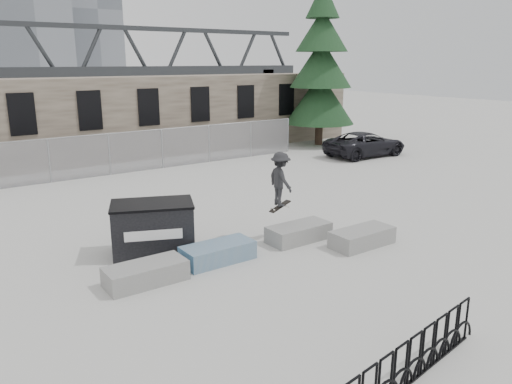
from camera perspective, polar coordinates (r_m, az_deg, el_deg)
ground at (r=14.40m, az=0.69°, el=-7.07°), size 120.00×120.00×0.00m
stone_wall at (r=28.34m, az=-19.12°, el=7.70°), size 36.00×2.58×4.50m
chainlink_fence at (r=24.98m, az=-16.42°, el=4.22°), size 22.06×0.06×2.02m
planter_far_left at (r=12.81m, az=-12.48°, el=-8.99°), size 2.00×0.90×0.51m
planter_center_left at (r=13.83m, az=-4.37°, el=-6.84°), size 2.00×0.90×0.51m
planter_center_right at (r=15.40m, az=4.91°, el=-4.56°), size 2.00×0.90×0.51m
planter_offset at (r=15.27m, az=12.04°, el=-5.01°), size 2.00×0.90×0.51m
dumpster at (r=14.50m, az=-11.68°, el=-4.05°), size 2.64×2.16×1.50m
bike_rack at (r=9.36m, az=17.65°, el=-17.74°), size 4.45×0.67×0.90m
spruce_tree at (r=32.81m, az=7.43°, el=13.96°), size 4.43×4.43×11.50m
truss_bridge at (r=68.21m, az=-20.61°, el=12.85°), size 70.00×3.00×9.80m
suv at (r=29.60m, az=12.40°, el=5.39°), size 5.12×2.52×1.40m
skateboarder at (r=15.11m, az=2.81°, el=1.47°), size 0.80×1.14×1.81m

